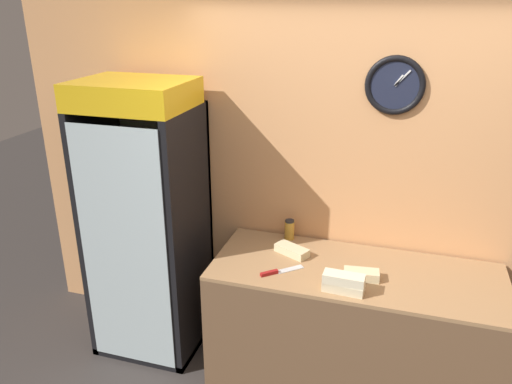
{
  "coord_description": "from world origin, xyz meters",
  "views": [
    {
      "loc": [
        0.2,
        -1.94,
        2.54
      ],
      "look_at": [
        -0.66,
        0.89,
        1.37
      ],
      "focal_mm": 35.0,
      "sensor_mm": 36.0,
      "label": 1
    }
  ],
  "objects_px": {
    "sandwich_flat_right": "(292,250)",
    "condiment_jar": "(289,230)",
    "sandwich_flat_left": "(361,275)",
    "chefs_knife": "(276,272)",
    "sandwich_stack_middle": "(344,279)",
    "beverage_cooler": "(149,207)",
    "sandwich_stack_bottom": "(343,287)"
  },
  "relations": [
    {
      "from": "sandwich_flat_right",
      "to": "condiment_jar",
      "type": "xyz_separation_m",
      "value": [
        -0.07,
        0.22,
        0.05
      ]
    },
    {
      "from": "sandwich_flat_left",
      "to": "chefs_knife",
      "type": "bearing_deg",
      "value": -170.28
    },
    {
      "from": "chefs_knife",
      "to": "condiment_jar",
      "type": "xyz_separation_m",
      "value": [
        -0.03,
        0.49,
        0.07
      ]
    },
    {
      "from": "sandwich_stack_middle",
      "to": "sandwich_flat_left",
      "type": "distance_m",
      "value": 0.21
    },
    {
      "from": "sandwich_flat_right",
      "to": "chefs_knife",
      "type": "bearing_deg",
      "value": -98.07
    },
    {
      "from": "beverage_cooler",
      "to": "sandwich_stack_bottom",
      "type": "height_order",
      "value": "beverage_cooler"
    },
    {
      "from": "sandwich_flat_left",
      "to": "chefs_knife",
      "type": "height_order",
      "value": "sandwich_flat_left"
    },
    {
      "from": "beverage_cooler",
      "to": "sandwich_flat_right",
      "type": "height_order",
      "value": "beverage_cooler"
    },
    {
      "from": "chefs_knife",
      "to": "condiment_jar",
      "type": "height_order",
      "value": "condiment_jar"
    },
    {
      "from": "beverage_cooler",
      "to": "sandwich_flat_right",
      "type": "relative_size",
      "value": 7.9
    },
    {
      "from": "condiment_jar",
      "to": "beverage_cooler",
      "type": "bearing_deg",
      "value": -167.3
    },
    {
      "from": "sandwich_stack_bottom",
      "to": "condiment_jar",
      "type": "height_order",
      "value": "condiment_jar"
    },
    {
      "from": "sandwich_stack_bottom",
      "to": "sandwich_flat_left",
      "type": "height_order",
      "value": "same"
    },
    {
      "from": "sandwich_stack_bottom",
      "to": "chefs_knife",
      "type": "xyz_separation_m",
      "value": [
        -0.44,
        0.09,
        -0.02
      ]
    },
    {
      "from": "beverage_cooler",
      "to": "chefs_knife",
      "type": "xyz_separation_m",
      "value": [
        1.02,
        -0.27,
        -0.21
      ]
    },
    {
      "from": "sandwich_flat_right",
      "to": "condiment_jar",
      "type": "distance_m",
      "value": 0.23
    },
    {
      "from": "sandwich_stack_bottom",
      "to": "sandwich_flat_right",
      "type": "bearing_deg",
      "value": 137.7
    },
    {
      "from": "beverage_cooler",
      "to": "sandwich_flat_left",
      "type": "relative_size",
      "value": 8.98
    },
    {
      "from": "beverage_cooler",
      "to": "chefs_knife",
      "type": "bearing_deg",
      "value": -14.69
    },
    {
      "from": "beverage_cooler",
      "to": "condiment_jar",
      "type": "xyz_separation_m",
      "value": [
        0.99,
        0.22,
        -0.14
      ]
    },
    {
      "from": "beverage_cooler",
      "to": "sandwich_flat_left",
      "type": "bearing_deg",
      "value": -6.58
    },
    {
      "from": "chefs_knife",
      "to": "sandwich_flat_right",
      "type": "bearing_deg",
      "value": 81.93
    },
    {
      "from": "sandwich_stack_middle",
      "to": "sandwich_flat_right",
      "type": "distance_m",
      "value": 0.54
    },
    {
      "from": "sandwich_stack_bottom",
      "to": "sandwich_stack_middle",
      "type": "height_order",
      "value": "sandwich_stack_middle"
    },
    {
      "from": "condiment_jar",
      "to": "sandwich_flat_left",
      "type": "bearing_deg",
      "value": -35.86
    },
    {
      "from": "beverage_cooler",
      "to": "sandwich_flat_right",
      "type": "distance_m",
      "value": 1.08
    },
    {
      "from": "beverage_cooler",
      "to": "condiment_jar",
      "type": "height_order",
      "value": "beverage_cooler"
    },
    {
      "from": "sandwich_stack_middle",
      "to": "condiment_jar",
      "type": "bearing_deg",
      "value": 128.91
    },
    {
      "from": "sandwich_flat_right",
      "to": "chefs_knife",
      "type": "xyz_separation_m",
      "value": [
        -0.04,
        -0.27,
        -0.02
      ]
    },
    {
      "from": "condiment_jar",
      "to": "sandwich_stack_middle",
      "type": "bearing_deg",
      "value": -51.09
    },
    {
      "from": "sandwich_flat_left",
      "to": "condiment_jar",
      "type": "height_order",
      "value": "condiment_jar"
    },
    {
      "from": "condiment_jar",
      "to": "sandwich_flat_right",
      "type": "bearing_deg",
      "value": -72.09
    }
  ]
}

